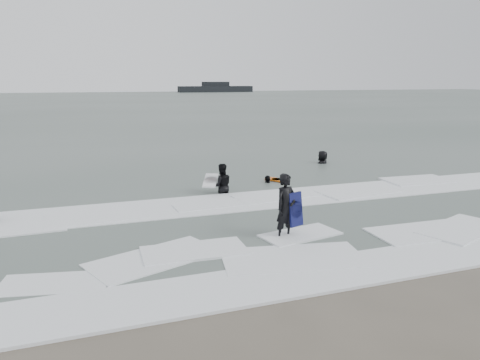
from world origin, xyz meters
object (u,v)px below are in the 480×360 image
object	(u,v)px
surfer_wading	(222,194)
surfer_right_far	(322,164)
vessel_horizon	(216,88)
surfer_centre	(285,239)
surfer_right_near	(268,184)

from	to	relation	value
surfer_wading	surfer_right_far	world-z (taller)	surfer_right_far
surfer_right_far	vessel_horizon	size ratio (longest dim) A/B	0.07
surfer_centre	surfer_wading	distance (m)	5.60
surfer_wading	surfer_centre	bearing A→B (deg)	96.81
surfer_centre	surfer_right_far	bearing A→B (deg)	37.07
vessel_horizon	surfer_wading	bearing A→B (deg)	-106.12
surfer_wading	vessel_horizon	bearing A→B (deg)	-101.11
surfer_right_far	vessel_horizon	distance (m)	140.59
surfer_centre	surfer_right_near	distance (m)	7.10
surfer_centre	surfer_right_near	bearing A→B (deg)	52.39
surfer_wading	surfer_right_far	distance (m)	8.36
surfer_wading	vessel_horizon	distance (m)	146.83
surfer_right_far	vessel_horizon	world-z (taller)	vessel_horizon
surfer_wading	vessel_horizon	xyz separation A→B (m)	(40.78, 141.05, 1.31)
surfer_right_near	vessel_horizon	size ratio (longest dim) A/B	0.06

